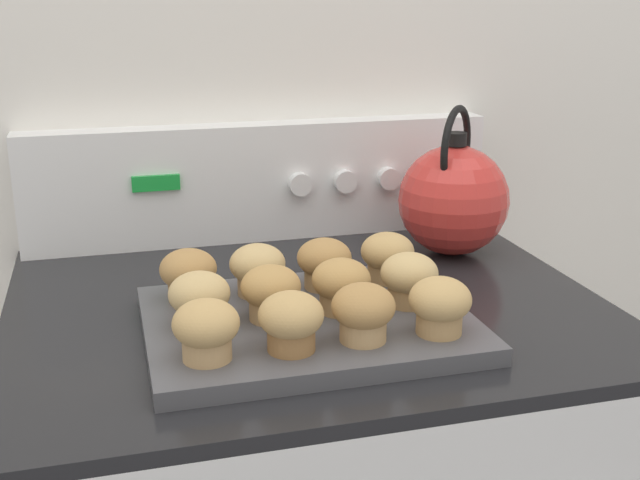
{
  "coord_description": "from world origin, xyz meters",
  "views": [
    {
      "loc": [
        -0.25,
        -0.63,
        1.33
      ],
      "look_at": [
        -0.0,
        0.26,
        1.04
      ],
      "focal_mm": 45.0,
      "sensor_mm": 36.0,
      "label": 1
    }
  ],
  "objects_px": {
    "muffin_r1_c1": "(271,292)",
    "muffin_r2_c0": "(188,274)",
    "muffin_r0_c1": "(291,320)",
    "muffin_r1_c2": "(341,284)",
    "muffin_r1_c0": "(199,299)",
    "muffin_r2_c2": "(324,262)",
    "muffin_r0_c3": "(440,305)",
    "muffin_r0_c0": "(206,329)",
    "muffin_r0_c2": "(363,311)",
    "muffin_r2_c3": "(387,256)",
    "muffin_r1_c3": "(409,278)",
    "tea_kettle": "(454,198)",
    "muffin_pan": "(308,324)",
    "muffin_r2_c1": "(258,268)"
  },
  "relations": [
    {
      "from": "muffin_r2_c2",
      "to": "tea_kettle",
      "type": "distance_m",
      "value": 0.29
    },
    {
      "from": "muffin_r0_c3",
      "to": "tea_kettle",
      "type": "relative_size",
      "value": 0.31
    },
    {
      "from": "muffin_r0_c2",
      "to": "muffin_r0_c3",
      "type": "height_order",
      "value": "same"
    },
    {
      "from": "muffin_r2_c0",
      "to": "tea_kettle",
      "type": "relative_size",
      "value": 0.31
    },
    {
      "from": "muffin_r0_c3",
      "to": "muffin_r0_c0",
      "type": "bearing_deg",
      "value": 179.58
    },
    {
      "from": "muffin_pan",
      "to": "muffin_r1_c2",
      "type": "height_order",
      "value": "muffin_r1_c2"
    },
    {
      "from": "muffin_r1_c0",
      "to": "muffin_r2_c2",
      "type": "height_order",
      "value": "same"
    },
    {
      "from": "muffin_r0_c0",
      "to": "muffin_r1_c3",
      "type": "distance_m",
      "value": 0.28
    },
    {
      "from": "muffin_r1_c1",
      "to": "muffin_r2_c3",
      "type": "distance_m",
      "value": 0.2
    },
    {
      "from": "muffin_r1_c0",
      "to": "muffin_r2_c0",
      "type": "bearing_deg",
      "value": 91.91
    },
    {
      "from": "muffin_r1_c0",
      "to": "muffin_r1_c3",
      "type": "bearing_deg",
      "value": 0.19
    },
    {
      "from": "muffin_r0_c3",
      "to": "muffin_r1_c1",
      "type": "bearing_deg",
      "value": 153.02
    },
    {
      "from": "muffin_pan",
      "to": "muffin_r0_c1",
      "type": "bearing_deg",
      "value": -114.82
    },
    {
      "from": "muffin_r0_c0",
      "to": "muffin_r2_c2",
      "type": "xyz_separation_m",
      "value": [
        0.18,
        0.17,
        0.0
      ]
    },
    {
      "from": "muffin_pan",
      "to": "tea_kettle",
      "type": "xyz_separation_m",
      "value": [
        0.3,
        0.24,
        0.08
      ]
    },
    {
      "from": "muffin_r2_c0",
      "to": "muffin_r2_c3",
      "type": "xyz_separation_m",
      "value": [
        0.27,
        0.0,
        0.0
      ]
    },
    {
      "from": "muffin_r0_c0",
      "to": "muffin_r1_c1",
      "type": "relative_size",
      "value": 1.0
    },
    {
      "from": "muffin_r2_c1",
      "to": "muffin_r0_c2",
      "type": "bearing_deg",
      "value": -63.29
    },
    {
      "from": "muffin_r0_c0",
      "to": "muffin_r2_c2",
      "type": "bearing_deg",
      "value": 44.37
    },
    {
      "from": "muffin_r1_c0",
      "to": "muffin_r1_c1",
      "type": "distance_m",
      "value": 0.08
    },
    {
      "from": "muffin_r0_c0",
      "to": "muffin_r0_c1",
      "type": "bearing_deg",
      "value": -1.06
    },
    {
      "from": "muffin_r2_c0",
      "to": "muffin_r2_c2",
      "type": "distance_m",
      "value": 0.18
    },
    {
      "from": "muffin_r0_c2",
      "to": "muffin_r1_c1",
      "type": "xyz_separation_m",
      "value": [
        -0.09,
        0.09,
        0.0
      ]
    },
    {
      "from": "muffin_r0_c0",
      "to": "muffin_r1_c0",
      "type": "distance_m",
      "value": 0.09
    },
    {
      "from": "muffin_r0_c0",
      "to": "muffin_r2_c3",
      "type": "bearing_deg",
      "value": 33.53
    },
    {
      "from": "muffin_r2_c1",
      "to": "muffin_r1_c3",
      "type": "bearing_deg",
      "value": -25.78
    },
    {
      "from": "muffin_r0_c1",
      "to": "muffin_r1_c3",
      "type": "bearing_deg",
      "value": 27.75
    },
    {
      "from": "muffin_r0_c1",
      "to": "muffin_r2_c3",
      "type": "relative_size",
      "value": 1.0
    },
    {
      "from": "muffin_r1_c3",
      "to": "tea_kettle",
      "type": "bearing_deg",
      "value": 55.06
    },
    {
      "from": "muffin_r2_c0",
      "to": "muffin_r2_c3",
      "type": "relative_size",
      "value": 1.0
    },
    {
      "from": "muffin_pan",
      "to": "muffin_r2_c2",
      "type": "bearing_deg",
      "value": 62.59
    },
    {
      "from": "muffin_r0_c0",
      "to": "muffin_r1_c3",
      "type": "relative_size",
      "value": 1.0
    },
    {
      "from": "muffin_r0_c0",
      "to": "muffin_r2_c2",
      "type": "distance_m",
      "value": 0.25
    },
    {
      "from": "muffin_r0_c1",
      "to": "muffin_r1_c0",
      "type": "distance_m",
      "value": 0.13
    },
    {
      "from": "muffin_r0_c2",
      "to": "tea_kettle",
      "type": "xyz_separation_m",
      "value": [
        0.25,
        0.32,
        0.03
      ]
    },
    {
      "from": "muffin_r0_c0",
      "to": "muffin_r1_c3",
      "type": "bearing_deg",
      "value": 18.6
    },
    {
      "from": "muffin_r1_c1",
      "to": "muffin_r2_c0",
      "type": "xyz_separation_m",
      "value": [
        -0.09,
        0.09,
        0.0
      ]
    },
    {
      "from": "muffin_r0_c2",
      "to": "muffin_r1_c0",
      "type": "bearing_deg",
      "value": 153.28
    },
    {
      "from": "tea_kettle",
      "to": "muffin_r1_c2",
      "type": "bearing_deg",
      "value": -137.1
    },
    {
      "from": "muffin_r0_c1",
      "to": "muffin_r1_c2",
      "type": "xyz_separation_m",
      "value": [
        0.08,
        0.09,
        0.0
      ]
    },
    {
      "from": "muffin_r1_c2",
      "to": "muffin_r1_c3",
      "type": "distance_m",
      "value": 0.09
    },
    {
      "from": "muffin_r1_c2",
      "to": "muffin_r2_c3",
      "type": "xyz_separation_m",
      "value": [
        0.09,
        0.09,
        0.0
      ]
    },
    {
      "from": "muffin_r1_c3",
      "to": "muffin_r2_c2",
      "type": "bearing_deg",
      "value": 135.16
    },
    {
      "from": "muffin_r1_c1",
      "to": "muffin_r2_c2",
      "type": "distance_m",
      "value": 0.12
    },
    {
      "from": "muffin_r2_c1",
      "to": "muffin_r2_c3",
      "type": "distance_m",
      "value": 0.18
    },
    {
      "from": "muffin_r0_c3",
      "to": "muffin_r2_c0",
      "type": "distance_m",
      "value": 0.32
    },
    {
      "from": "muffin_r0_c2",
      "to": "muffin_r2_c3",
      "type": "xyz_separation_m",
      "value": [
        0.09,
        0.18,
        0.0
      ]
    },
    {
      "from": "muffin_r1_c1",
      "to": "tea_kettle",
      "type": "height_order",
      "value": "tea_kettle"
    },
    {
      "from": "muffin_pan",
      "to": "muffin_r1_c3",
      "type": "relative_size",
      "value": 5.41
    },
    {
      "from": "muffin_r1_c0",
      "to": "muffin_r2_c0",
      "type": "relative_size",
      "value": 1.0
    }
  ]
}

